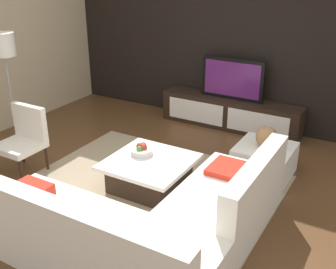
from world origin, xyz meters
name	(u,v)px	position (x,y,z in m)	size (l,w,h in m)	color
ground_plane	(153,193)	(0.00, 0.00, 0.00)	(14.00, 14.00, 0.00)	brown
feature_wall_back	(242,39)	(0.00, 2.70, 1.40)	(6.40, 0.12, 2.80)	black
area_rug	(146,191)	(-0.10, 0.00, 0.01)	(2.98, 2.54, 0.01)	tan
media_console	(230,113)	(0.00, 2.40, 0.25)	(2.31, 0.43, 0.50)	black
television	(232,79)	(0.00, 2.40, 0.83)	(1.02, 0.06, 0.66)	black
sectional_couch	(148,224)	(0.51, -0.87, 0.29)	(2.35, 2.34, 0.83)	white
coffee_table	(150,173)	(-0.10, 0.10, 0.20)	(0.97, 0.96, 0.38)	black
accent_chair_near	(24,136)	(-1.75, -0.31, 0.49)	(0.53, 0.51, 0.87)	black
floor_lamp	(4,52)	(-2.51, 0.18, 1.40)	(0.32, 0.32, 1.67)	#A5A5AA
ottoman	(264,160)	(0.99, 1.13, 0.20)	(0.70, 0.70, 0.40)	white
fruit_bowl	(142,150)	(-0.28, 0.20, 0.43)	(0.28, 0.28, 0.14)	silver
decorative_ball	(267,137)	(0.99, 1.13, 0.54)	(0.27, 0.27, 0.27)	#997247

